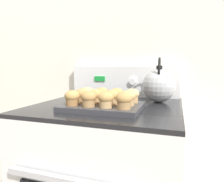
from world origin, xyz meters
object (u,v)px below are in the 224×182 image
object	(u,v)px
muffin_r2_c2	(117,95)
muffin_r0_c3	(124,101)
muffin_r1_c1	(96,96)
muffin_r0_c2	(106,99)
muffin_r2_c1	(102,94)
muffin_r1_c0	(81,95)
muffin_r1_c2	(112,97)
tea_kettle	(159,85)
muffin_r1_c3	(128,98)
muffin_pan	(104,106)
muffin_r0_c0	(72,98)
muffin_r2_c0	(87,93)
muffin_r2_c3	(132,95)
muffin_r0_c1	(89,99)

from	to	relation	value
muffin_r2_c2	muffin_r0_c3	bearing A→B (deg)	-64.25
muffin_r1_c1	muffin_r2_c2	bearing A→B (deg)	44.90
muffin_r0_c2	muffin_r2_c1	world-z (taller)	same
muffin_r1_c0	muffin_r1_c2	size ratio (longest dim) A/B	1.00
muffin_r1_c1	tea_kettle	world-z (taller)	tea_kettle
muffin_r1_c3	muffin_r2_c1	size ratio (longest dim) A/B	1.00
muffin_pan	muffin_r0_c0	size ratio (longest dim) A/B	5.23
muffin_r2_c0	tea_kettle	xyz separation A→B (m)	(0.34, 0.18, 0.04)
muffin_r1_c0	muffin_r1_c1	size ratio (longest dim) A/B	1.00
muffin_r1_c0	muffin_r0_c3	bearing A→B (deg)	-19.40
muffin_r0_c0	muffin_r2_c3	distance (m)	0.28
muffin_r0_c1	muffin_r1_c0	bearing A→B (deg)	133.08
muffin_r1_c0	tea_kettle	bearing A→B (deg)	36.81
muffin_r0_c1	muffin_r0_c2	distance (m)	0.08
muffin_r0_c3	muffin_r2_c1	bearing A→B (deg)	134.17
muffin_r0_c3	muffin_r2_c2	xyz separation A→B (m)	(-0.08, 0.16, 0.00)
muffin_r1_c1	muffin_r2_c1	world-z (taller)	same
muffin_r0_c3	muffin_r1_c2	xyz separation A→B (m)	(-0.08, 0.08, 0.00)
muffin_r0_c0	muffin_r1_c1	xyz separation A→B (m)	(0.08, 0.08, 0.00)
muffin_r0_c0	muffin_r0_c1	bearing A→B (deg)	-0.82
muffin_pan	muffin_r0_c3	xyz separation A→B (m)	(0.12, -0.08, 0.04)
muffin_pan	muffin_r0_c3	size ratio (longest dim) A/B	5.23
muffin_r0_c1	muffin_r2_c3	distance (m)	0.22
muffin_r1_c1	muffin_r2_c3	size ratio (longest dim) A/B	1.00
muffin_pan	muffin_r0_c2	xyz separation A→B (m)	(0.04, -0.07, 0.04)
muffin_r0_c0	muffin_r0_c1	xyz separation A→B (m)	(0.08, -0.00, 0.00)
muffin_r0_c0	muffin_r0_c3	size ratio (longest dim) A/B	1.00
muffin_r1_c2	tea_kettle	bearing A→B (deg)	54.08
muffin_pan	muffin_r1_c2	size ratio (longest dim) A/B	5.23
muffin_pan	tea_kettle	bearing A→B (deg)	48.73
muffin_r1_c0	muffin_r1_c2	distance (m)	0.15
muffin_r1_c0	muffin_r1_c3	world-z (taller)	same
muffin_r1_c1	muffin_r2_c2	size ratio (longest dim) A/B	1.00
muffin_r2_c1	muffin_r0_c2	bearing A→B (deg)	-63.63
muffin_r1_c3	muffin_r2_c0	bearing A→B (deg)	160.57
muffin_r1_c1	muffin_r1_c3	world-z (taller)	same
muffin_r0_c0	muffin_r1_c0	distance (m)	0.08
muffin_r1_c1	tea_kettle	xyz separation A→B (m)	(0.26, 0.25, 0.04)
muffin_r2_c0	tea_kettle	distance (m)	0.39
muffin_r1_c0	muffin_r2_c3	bearing A→B (deg)	17.72
muffin_r0_c0	muffin_r1_c0	size ratio (longest dim) A/B	1.00
muffin_pan	muffin_r1_c0	bearing A→B (deg)	178.76
muffin_r2_c0	muffin_r2_c3	bearing A→B (deg)	-0.77
muffin_r0_c2	muffin_r1_c1	world-z (taller)	same
muffin_r0_c2	muffin_r0_c3	bearing A→B (deg)	-2.67
muffin_r2_c2	muffin_r2_c3	world-z (taller)	same
muffin_r1_c2	muffin_r2_c0	distance (m)	0.18
muffin_r0_c1	muffin_r0_c3	bearing A→B (deg)	0.03
muffin_r1_c2	muffin_r2_c0	size ratio (longest dim) A/B	1.00
muffin_r1_c3	muffin_r2_c3	distance (m)	0.08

